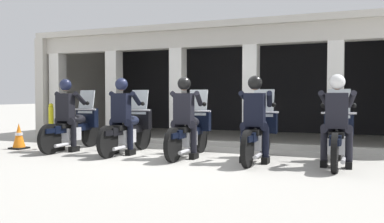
{
  "coord_description": "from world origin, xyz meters",
  "views": [
    {
      "loc": [
        3.14,
        -7.63,
        1.23
      ],
      "look_at": [
        0.0,
        0.13,
        0.9
      ],
      "focal_mm": 38.65,
      "sensor_mm": 36.0,
      "label": 1
    }
  ],
  "objects_px": {
    "police_officer_center": "(184,110)",
    "motorcycle_right": "(258,134)",
    "traffic_cone_flank": "(19,136)",
    "bollard_kerbside": "(51,121)",
    "police_officer_far_right": "(337,112)",
    "motorcycle_left": "(129,129)",
    "police_officer_right": "(255,111)",
    "motorcycle_far_left": "(75,128)",
    "police_officer_far_left": "(66,109)",
    "motorcycle_center": "(190,132)",
    "motorcycle_far_right": "(337,137)",
    "police_officer_left": "(122,109)"
  },
  "relations": [
    {
      "from": "motorcycle_right",
      "to": "motorcycle_far_right",
      "type": "xyz_separation_m",
      "value": [
        1.4,
        0.04,
        0.0
      ]
    },
    {
      "from": "traffic_cone_flank",
      "to": "bollard_kerbside",
      "type": "relative_size",
      "value": 0.59
    },
    {
      "from": "police_officer_far_left",
      "to": "police_officer_left",
      "type": "distance_m",
      "value": 1.4
    },
    {
      "from": "police_officer_left",
      "to": "police_officer_center",
      "type": "height_order",
      "value": "same"
    },
    {
      "from": "motorcycle_left",
      "to": "police_officer_left",
      "type": "relative_size",
      "value": 1.29
    },
    {
      "from": "police_officer_far_left",
      "to": "police_officer_far_right",
      "type": "height_order",
      "value": "same"
    },
    {
      "from": "motorcycle_far_right",
      "to": "motorcycle_far_left",
      "type": "bearing_deg",
      "value": 167.4
    },
    {
      "from": "police_officer_far_left",
      "to": "police_officer_left",
      "type": "height_order",
      "value": "same"
    },
    {
      "from": "police_officer_far_left",
      "to": "motorcycle_far_right",
      "type": "xyz_separation_m",
      "value": [
        5.59,
        0.34,
        -0.44
      ]
    },
    {
      "from": "motorcycle_left",
      "to": "police_officer_left",
      "type": "xyz_separation_m",
      "value": [
        -0.0,
        -0.28,
        0.44
      ]
    },
    {
      "from": "motorcycle_left",
      "to": "police_officer_left",
      "type": "distance_m",
      "value": 0.52
    },
    {
      "from": "motorcycle_far_left",
      "to": "traffic_cone_flank",
      "type": "bearing_deg",
      "value": -169.8
    },
    {
      "from": "motorcycle_center",
      "to": "police_officer_center",
      "type": "bearing_deg",
      "value": -102.63
    },
    {
      "from": "police_officer_far_right",
      "to": "bollard_kerbside",
      "type": "height_order",
      "value": "police_officer_far_right"
    },
    {
      "from": "motorcycle_left",
      "to": "bollard_kerbside",
      "type": "relative_size",
      "value": 2.03
    },
    {
      "from": "police_officer_far_right",
      "to": "traffic_cone_flank",
      "type": "distance_m",
      "value": 6.89
    },
    {
      "from": "motorcycle_right",
      "to": "traffic_cone_flank",
      "type": "relative_size",
      "value": 3.46
    },
    {
      "from": "motorcycle_center",
      "to": "police_officer_right",
      "type": "bearing_deg",
      "value": -24.77
    },
    {
      "from": "motorcycle_far_left",
      "to": "police_officer_center",
      "type": "relative_size",
      "value": 1.29
    },
    {
      "from": "motorcycle_far_right",
      "to": "bollard_kerbside",
      "type": "bearing_deg",
      "value": 155.26
    },
    {
      "from": "motorcycle_right",
      "to": "motorcycle_far_right",
      "type": "bearing_deg",
      "value": -5.13
    },
    {
      "from": "motorcycle_center",
      "to": "motorcycle_right",
      "type": "relative_size",
      "value": 1.0
    },
    {
      "from": "motorcycle_center",
      "to": "motorcycle_far_right",
      "type": "xyz_separation_m",
      "value": [
        2.8,
        0.02,
        0.0
      ]
    },
    {
      "from": "motorcycle_far_right",
      "to": "police_officer_center",
      "type": "bearing_deg",
      "value": 173.01
    },
    {
      "from": "motorcycle_left",
      "to": "motorcycle_center",
      "type": "xyz_separation_m",
      "value": [
        1.4,
        0.01,
        0.0
      ]
    },
    {
      "from": "police_officer_left",
      "to": "traffic_cone_flank",
      "type": "relative_size",
      "value": 2.69
    },
    {
      "from": "motorcycle_left",
      "to": "motorcycle_right",
      "type": "relative_size",
      "value": 1.0
    },
    {
      "from": "police_officer_center",
      "to": "motorcycle_right",
      "type": "bearing_deg",
      "value": -1.85
    },
    {
      "from": "motorcycle_center",
      "to": "motorcycle_far_right",
      "type": "bearing_deg",
      "value": -11.94
    },
    {
      "from": "motorcycle_far_right",
      "to": "traffic_cone_flank",
      "type": "distance_m",
      "value": 6.88
    },
    {
      "from": "police_officer_center",
      "to": "police_officer_left",
      "type": "bearing_deg",
      "value": 168.18
    },
    {
      "from": "motorcycle_center",
      "to": "traffic_cone_flank",
      "type": "distance_m",
      "value": 4.09
    },
    {
      "from": "police_officer_right",
      "to": "traffic_cone_flank",
      "type": "xyz_separation_m",
      "value": [
        -5.46,
        -0.11,
        -0.65
      ]
    },
    {
      "from": "motorcycle_far_left",
      "to": "traffic_cone_flank",
      "type": "distance_m",
      "value": 1.34
    },
    {
      "from": "police_officer_right",
      "to": "bollard_kerbside",
      "type": "relative_size",
      "value": 1.58
    },
    {
      "from": "police_officer_left",
      "to": "traffic_cone_flank",
      "type": "xyz_separation_m",
      "value": [
        -2.67,
        -0.12,
        -0.65
      ]
    },
    {
      "from": "motorcycle_center",
      "to": "motorcycle_right",
      "type": "xyz_separation_m",
      "value": [
        1.4,
        -0.02,
        0.0
      ]
    },
    {
      "from": "police_officer_center",
      "to": "motorcycle_right",
      "type": "height_order",
      "value": "police_officer_center"
    },
    {
      "from": "police_officer_left",
      "to": "bollard_kerbside",
      "type": "height_order",
      "value": "police_officer_left"
    },
    {
      "from": "police_officer_far_left",
      "to": "motorcycle_far_right",
      "type": "relative_size",
      "value": 0.78
    },
    {
      "from": "motorcycle_center",
      "to": "motorcycle_far_right",
      "type": "relative_size",
      "value": 1.0
    },
    {
      "from": "traffic_cone_flank",
      "to": "bollard_kerbside",
      "type": "distance_m",
      "value": 2.17
    },
    {
      "from": "police_officer_center",
      "to": "police_officer_far_right",
      "type": "height_order",
      "value": "same"
    },
    {
      "from": "bollard_kerbside",
      "to": "motorcycle_right",
      "type": "bearing_deg",
      "value": -14.41
    },
    {
      "from": "police_officer_far_right",
      "to": "bollard_kerbside",
      "type": "bearing_deg",
      "value": 153.24
    },
    {
      "from": "police_officer_far_left",
      "to": "motorcycle_left",
      "type": "bearing_deg",
      "value": 6.08
    },
    {
      "from": "motorcycle_far_left",
      "to": "police_officer_far_left",
      "type": "distance_m",
      "value": 0.52
    },
    {
      "from": "bollard_kerbside",
      "to": "police_officer_right",
      "type": "bearing_deg",
      "value": -16.82
    },
    {
      "from": "motorcycle_left",
      "to": "police_officer_right",
      "type": "height_order",
      "value": "police_officer_right"
    },
    {
      "from": "police_officer_far_right",
      "to": "traffic_cone_flank",
      "type": "height_order",
      "value": "police_officer_far_right"
    }
  ]
}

